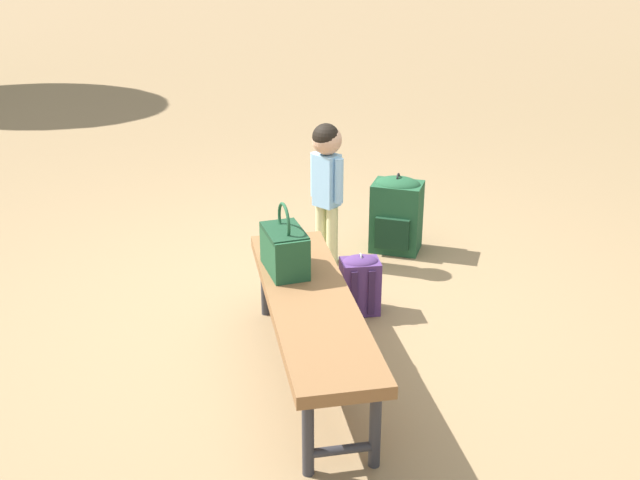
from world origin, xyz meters
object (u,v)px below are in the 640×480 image
at_px(park_bench, 311,308).
at_px(handbag, 285,248).
at_px(backpack_small, 360,283).
at_px(backpack_large, 397,212).
at_px(child_standing, 327,172).

distance_m(park_bench, handbag, 0.37).
height_order(park_bench, backpack_small, park_bench).
distance_m(backpack_large, backpack_small, 0.94).
height_order(park_bench, backpack_large, backpack_large).
bearing_deg(park_bench, child_standing, -11.72).
xyz_separation_m(park_bench, backpack_small, (0.64, -0.37, -0.21)).
bearing_deg(backpack_small, backpack_large, -26.19).
relative_size(park_bench, backpack_large, 2.93).
bearing_deg(backpack_large, handbag, 143.28).
relative_size(park_bench, handbag, 4.39).
xyz_separation_m(child_standing, backpack_large, (0.13, -0.50, -0.35)).
relative_size(backpack_large, backpack_small, 1.49).
xyz_separation_m(park_bench, backpack_large, (1.48, -0.78, -0.12)).
bearing_deg(park_bench, backpack_small, -29.71).
relative_size(handbag, backpack_large, 0.67).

